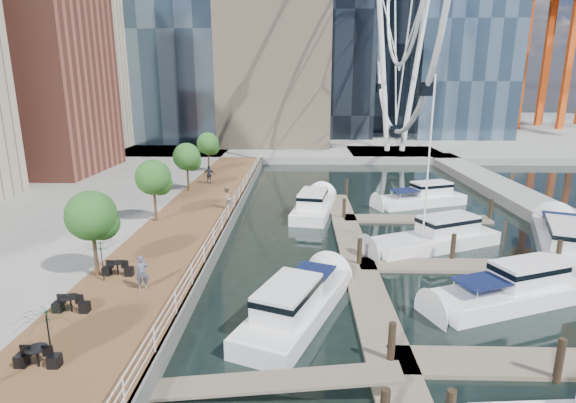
{
  "coord_description": "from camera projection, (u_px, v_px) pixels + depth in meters",
  "views": [
    {
      "loc": [
        -0.67,
        -17.88,
        10.75
      ],
      "look_at": [
        -1.48,
        12.24,
        3.0
      ],
      "focal_mm": 28.0,
      "sensor_mm": 36.0,
      "label": 1
    }
  ],
  "objects": [
    {
      "name": "moored_yachts",
      "position": [
        433.0,
        251.0,
        30.12
      ],
      "size": [
        24.97,
        33.86,
        11.5
      ],
      "color": "white",
      "rests_on": "ground"
    },
    {
      "name": "pedestrian_near",
      "position": [
        142.0,
        273.0,
        22.04
      ],
      "size": [
        0.74,
        0.61,
        1.74
      ],
      "primitive_type": "imported",
      "rotation": [
        0.0,
        0.0,
        0.36
      ],
      "color": "#4A5062",
      "rests_on": "boardwalk"
    },
    {
      "name": "boardwalk",
      "position": [
        192.0,
        223.0,
        34.61
      ],
      "size": [
        6.0,
        60.0,
        1.0
      ],
      "primitive_type": "cube",
      "color": "brown",
      "rests_on": "ground"
    },
    {
      "name": "floating_docks",
      "position": [
        431.0,
        248.0,
        29.3
      ],
      "size": [
        16.0,
        34.0,
        2.6
      ],
      "color": "#6D6051",
      "rests_on": "ground"
    },
    {
      "name": "pier",
      "position": [
        394.0,
        154.0,
        69.82
      ],
      "size": [
        14.0,
        12.0,
        1.0
      ],
      "primitive_type": "cube",
      "color": "gray",
      "rests_on": "ground"
    },
    {
      "name": "pedestrian_far",
      "position": [
        209.0,
        174.0,
        46.13
      ],
      "size": [
        1.15,
        0.53,
        1.92
      ],
      "primitive_type": "imported",
      "rotation": [
        0.0,
        0.0,
        3.09
      ],
      "color": "#32353F",
      "rests_on": "boardwalk"
    },
    {
      "name": "railing",
      "position": [
        229.0,
        211.0,
        34.27
      ],
      "size": [
        0.1,
        60.0,
        1.05
      ],
      "primitive_type": null,
      "color": "white",
      "rests_on": "boardwalk"
    },
    {
      "name": "seawall",
      "position": [
        230.0,
        224.0,
        34.53
      ],
      "size": [
        0.25,
        60.0,
        1.0
      ],
      "primitive_type": "cube",
      "color": "#595954",
      "rests_on": "ground"
    },
    {
      "name": "ground",
      "position": [
        314.0,
        335.0,
        19.97
      ],
      "size": [
        520.0,
        520.0,
        0.0
      ],
      "primitive_type": "plane",
      "color": "black",
      "rests_on": "ground"
    },
    {
      "name": "breakwater",
      "position": [
        539.0,
        209.0,
        38.68
      ],
      "size": [
        4.0,
        60.0,
        1.0
      ],
      "primitive_type": "cube",
      "color": "gray",
      "rests_on": "ground"
    },
    {
      "name": "yacht_foreground",
      "position": [
        509.0,
        304.0,
        22.85
      ],
      "size": [
        9.57,
        5.69,
        2.15
      ],
      "primitive_type": null,
      "rotation": [
        0.0,
        0.0,
        1.94
      ],
      "color": "white",
      "rests_on": "ground"
    },
    {
      "name": "cafe_tables",
      "position": [
        56.0,
        328.0,
        17.97
      ],
      "size": [
        2.5,
        13.7,
        0.74
      ],
      "color": "black",
      "rests_on": "ground"
    },
    {
      "name": "pedestrian_mid",
      "position": [
        226.0,
        198.0,
        36.67
      ],
      "size": [
        1.04,
        1.13,
        1.86
      ],
      "primitive_type": "imported",
      "rotation": [
        0.0,
        0.0,
        -2.05
      ],
      "color": "gray",
      "rests_on": "boardwalk"
    },
    {
      "name": "land_far",
      "position": [
        303.0,
        126.0,
        118.59
      ],
      "size": [
        200.0,
        114.0,
        1.0
      ],
      "primitive_type": "cube",
      "color": "gray",
      "rests_on": "ground"
    },
    {
      "name": "street_trees",
      "position": [
        153.0,
        178.0,
        32.76
      ],
      "size": [
        2.6,
        42.6,
        4.6
      ],
      "color": "#3F2B1C",
      "rests_on": "ground"
    }
  ]
}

